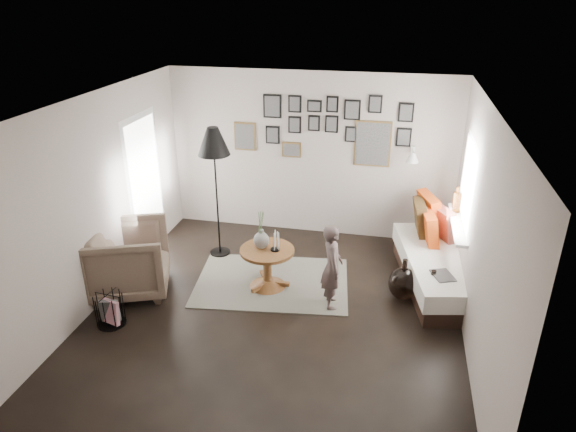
% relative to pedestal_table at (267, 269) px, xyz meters
% --- Properties ---
extents(ground, '(4.80, 4.80, 0.00)m').
position_rel_pedestal_table_xyz_m(ground, '(0.24, -0.56, -0.26)').
color(ground, black).
rests_on(ground, ground).
extents(wall_back, '(4.50, 0.00, 4.50)m').
position_rel_pedestal_table_xyz_m(wall_back, '(0.24, 1.84, 1.04)').
color(wall_back, '#ADA097').
rests_on(wall_back, ground).
extents(wall_front, '(4.50, 0.00, 4.50)m').
position_rel_pedestal_table_xyz_m(wall_front, '(0.24, -2.96, 1.04)').
color(wall_front, '#ADA097').
rests_on(wall_front, ground).
extents(wall_left, '(0.00, 4.80, 4.80)m').
position_rel_pedestal_table_xyz_m(wall_left, '(-2.01, -0.56, 1.04)').
color(wall_left, '#ADA097').
rests_on(wall_left, ground).
extents(wall_right, '(0.00, 4.80, 4.80)m').
position_rel_pedestal_table_xyz_m(wall_right, '(2.49, -0.56, 1.04)').
color(wall_right, '#ADA097').
rests_on(wall_right, ground).
extents(ceiling, '(4.80, 4.80, 0.00)m').
position_rel_pedestal_table_xyz_m(ceiling, '(0.24, -0.56, 2.34)').
color(ceiling, white).
rests_on(ceiling, wall_back).
extents(door_left, '(0.00, 2.14, 2.14)m').
position_rel_pedestal_table_xyz_m(door_left, '(-1.99, 0.64, 0.79)').
color(door_left, white).
rests_on(door_left, wall_left).
extents(window_right, '(0.15, 1.32, 1.30)m').
position_rel_pedestal_table_xyz_m(window_right, '(2.42, 0.78, 0.67)').
color(window_right, white).
rests_on(window_right, wall_right).
extents(gallery_wall, '(2.74, 0.03, 1.08)m').
position_rel_pedestal_table_xyz_m(gallery_wall, '(0.53, 1.82, 1.48)').
color(gallery_wall, brown).
rests_on(gallery_wall, wall_back).
extents(wall_sconce, '(0.18, 0.36, 0.16)m').
position_rel_pedestal_table_xyz_m(wall_sconce, '(1.79, 1.58, 1.20)').
color(wall_sconce, white).
rests_on(wall_sconce, wall_back).
extents(rug, '(2.22, 1.68, 0.01)m').
position_rel_pedestal_table_xyz_m(rug, '(0.03, 0.11, -0.26)').
color(rug, '#B2B19C').
rests_on(rug, ground).
extents(pedestal_table, '(0.72, 0.72, 0.57)m').
position_rel_pedestal_table_xyz_m(pedestal_table, '(0.00, 0.00, 0.00)').
color(pedestal_table, brown).
rests_on(pedestal_table, ground).
extents(vase, '(0.21, 0.21, 0.52)m').
position_rel_pedestal_table_xyz_m(vase, '(-0.08, 0.02, 0.46)').
color(vase, black).
rests_on(vase, pedestal_table).
extents(candles, '(0.12, 0.12, 0.27)m').
position_rel_pedestal_table_xyz_m(candles, '(0.11, -0.00, 0.43)').
color(candles, black).
rests_on(candles, pedestal_table).
extents(daybed, '(1.27, 2.19, 1.01)m').
position_rel_pedestal_table_xyz_m(daybed, '(2.24, 0.61, 0.05)').
color(daybed, black).
rests_on(daybed, ground).
extents(magazine_on_daybed, '(0.32, 0.37, 0.02)m').
position_rel_pedestal_table_xyz_m(magazine_on_daybed, '(2.24, -0.04, 0.21)').
color(magazine_on_daybed, black).
rests_on(magazine_on_daybed, daybed).
extents(armchair, '(1.31, 1.29, 0.93)m').
position_rel_pedestal_table_xyz_m(armchair, '(-1.76, -0.47, 0.20)').
color(armchair, brown).
rests_on(armchair, ground).
extents(armchair_cushion, '(0.54, 0.55, 0.19)m').
position_rel_pedestal_table_xyz_m(armchair_cushion, '(-1.76, -0.42, 0.22)').
color(armchair_cushion, beige).
rests_on(armchair_cushion, armchair).
extents(floor_lamp, '(0.46, 0.46, 1.96)m').
position_rel_pedestal_table_xyz_m(floor_lamp, '(-0.94, 0.75, 1.43)').
color(floor_lamp, black).
rests_on(floor_lamp, ground).
extents(magazine_basket, '(0.36, 0.36, 0.41)m').
position_rel_pedestal_table_xyz_m(magazine_basket, '(-1.64, -1.22, -0.06)').
color(magazine_basket, black).
rests_on(magazine_basket, ground).
extents(demijohn_large, '(0.38, 0.38, 0.57)m').
position_rel_pedestal_table_xyz_m(demijohn_large, '(1.78, 0.09, -0.04)').
color(demijohn_large, black).
rests_on(demijohn_large, ground).
extents(demijohn_small, '(0.33, 0.33, 0.52)m').
position_rel_pedestal_table_xyz_m(demijohn_small, '(2.13, -0.03, -0.07)').
color(demijohn_small, black).
rests_on(demijohn_small, ground).
extents(child, '(0.36, 0.46, 1.12)m').
position_rel_pedestal_table_xyz_m(child, '(0.90, -0.27, 0.30)').
color(child, brown).
rests_on(child, ground).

